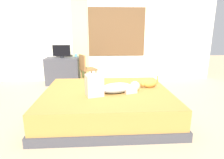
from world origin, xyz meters
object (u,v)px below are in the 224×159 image
object	(u,v)px
bed	(107,103)
tv_monitor	(62,51)
cat	(149,84)
chair_by_desk	(86,68)
cup	(76,55)
desk	(63,71)
person_lying	(111,87)

from	to	relation	value
bed	tv_monitor	world-z (taller)	tv_monitor
bed	cat	xyz separation A→B (m)	(0.78, 0.14, 0.30)
chair_by_desk	cup	bearing A→B (deg)	121.25
desk	tv_monitor	distance (m)	0.55
bed	cup	size ratio (longest dim) A/B	28.06
person_lying	tv_monitor	world-z (taller)	tv_monitor
bed	cat	size ratio (longest dim) A/B	6.37
chair_by_desk	cat	bearing A→B (deg)	-53.57
bed	tv_monitor	bearing A→B (deg)	118.22
cup	desk	bearing A→B (deg)	-149.55
person_lying	cup	world-z (taller)	cup
desk	tv_monitor	world-z (taller)	tv_monitor
tv_monitor	chair_by_desk	world-z (taller)	tv_monitor
bed	chair_by_desk	size ratio (longest dim) A/B	2.58
bed	cat	bearing A→B (deg)	10.48
cat	tv_monitor	size ratio (longest dim) A/B	0.73
cup	chair_by_desk	bearing A→B (deg)	-58.75
person_lying	cat	distance (m)	0.78
person_lying	cup	size ratio (longest dim) A/B	11.81
desk	cup	distance (m)	0.58
tv_monitor	cup	size ratio (longest dim) A/B	6.07
person_lying	tv_monitor	xyz separation A→B (m)	(-1.23, 2.31, 0.35)
person_lying	cat	size ratio (longest dim) A/B	2.68
bed	chair_by_desk	bearing A→B (deg)	104.75
desk	cup	bearing A→B (deg)	30.45
person_lying	chair_by_desk	bearing A→B (deg)	105.37
bed	chair_by_desk	world-z (taller)	chair_by_desk
desk	chair_by_desk	size ratio (longest dim) A/B	1.05
bed	tv_monitor	size ratio (longest dim) A/B	4.62
person_lying	desk	world-z (taller)	person_lying
chair_by_desk	desk	bearing A→B (deg)	155.51
bed	tv_monitor	distance (m)	2.56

